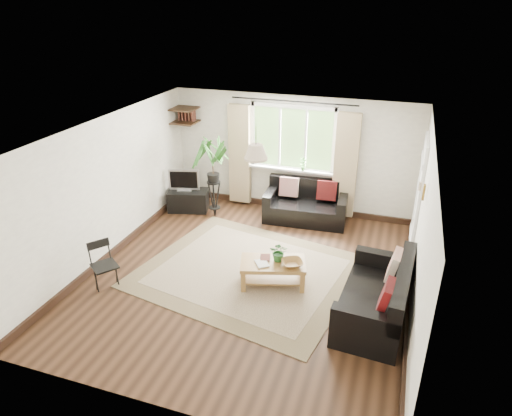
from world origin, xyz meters
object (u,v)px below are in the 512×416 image
(tv_stand, at_px, (188,200))
(palm_stand, at_px, (213,179))
(sofa_right, at_px, (375,293))
(folding_chair, at_px, (105,267))
(sofa_back, at_px, (306,203))
(coffee_table, at_px, (273,273))

(tv_stand, bearing_deg, palm_stand, -22.02)
(tv_stand, distance_m, palm_stand, 0.87)
(palm_stand, bearing_deg, sofa_right, -34.26)
(tv_stand, height_order, folding_chair, folding_chair)
(sofa_back, distance_m, sofa_right, 3.13)
(folding_chair, bearing_deg, sofa_back, -0.18)
(sofa_right, bearing_deg, coffee_table, -97.66)
(sofa_back, relative_size, sofa_right, 0.94)
(tv_stand, bearing_deg, sofa_back, -8.14)
(tv_stand, xyz_separation_m, palm_stand, (0.63, -0.08, 0.60))
(sofa_back, xyz_separation_m, coffee_table, (0.02, -2.37, -0.18))
(sofa_back, distance_m, palm_stand, 1.91)
(coffee_table, height_order, tv_stand, tv_stand)
(sofa_right, distance_m, palm_stand, 4.14)
(palm_stand, bearing_deg, tv_stand, 173.10)
(tv_stand, height_order, palm_stand, palm_stand)
(sofa_back, bearing_deg, coffee_table, -93.51)
(coffee_table, relative_size, palm_stand, 0.61)
(sofa_right, distance_m, tv_stand, 4.70)
(tv_stand, distance_m, folding_chair, 2.97)
(sofa_right, relative_size, palm_stand, 1.06)
(sofa_right, bearing_deg, palm_stand, -120.08)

